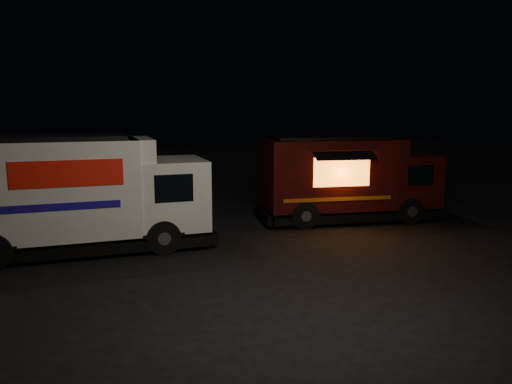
% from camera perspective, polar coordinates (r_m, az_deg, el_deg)
% --- Properties ---
extents(ground, '(80.00, 80.00, 0.00)m').
position_cam_1_polar(ground, '(12.51, -1.88, -8.92)').
color(ground, black).
rests_on(ground, ground).
extents(white_truck, '(7.37, 3.18, 3.24)m').
position_cam_1_polar(white_truck, '(14.63, -19.17, -0.18)').
color(white_truck, silver).
rests_on(white_truck, ground).
extents(red_truck, '(6.84, 3.84, 3.01)m').
position_cam_1_polar(red_truck, '(18.02, 10.66, 1.58)').
color(red_truck, '#3A0A0D').
rests_on(red_truck, ground).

